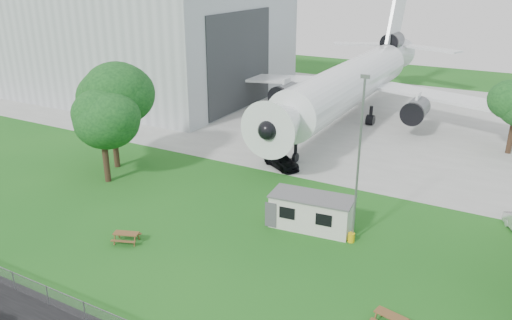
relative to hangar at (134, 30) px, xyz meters
The scene contains 10 objects.
ground 53.16m from the hangar, 43.47° to the right, with size 160.00×160.00×0.00m, color #297020.
concrete_apron 39.17m from the hangar, ahead, with size 120.00×46.00×0.03m, color #B7B7B2.
hangar is the anchor object (origin of this frame).
airliner 36.21m from the hangar, ahead, with size 46.36×47.73×17.69m.
site_cabin 52.50m from the hangar, 34.50° to the right, with size 6.87×3.33×2.62m.
picnic_west 50.45m from the hangar, 49.80° to the right, with size 1.80×1.50×0.76m, color brown, non-canonical shape.
lamp_mast 55.06m from the hangar, 32.84° to the right, with size 0.16×0.16×12.00m, color slate.
tree_west_big 34.36m from the hangar, 52.34° to the right, with size 8.18×8.18×11.27m.
tree_west_small 38.08m from the hangar, 53.05° to the right, with size 6.59×6.59×9.03m.
car_apron_van 41.32m from the hangar, 28.90° to the right, with size 1.82×4.48×1.30m, color black.
Camera 1 is at (17.36, -24.86, 18.47)m, focal length 35.00 mm.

